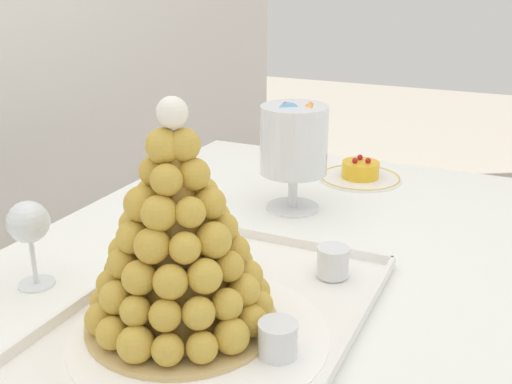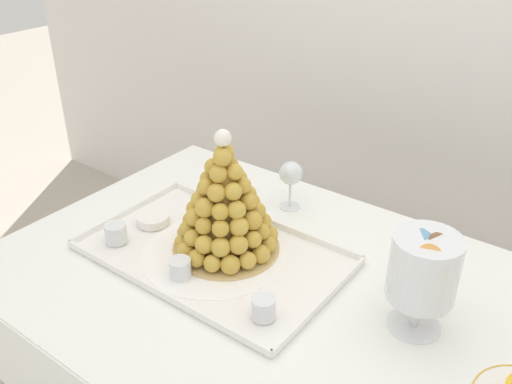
{
  "view_description": "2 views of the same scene",
  "coord_description": "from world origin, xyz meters",
  "px_view_note": "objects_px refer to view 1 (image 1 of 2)",
  "views": [
    {
      "loc": [
        -0.86,
        -0.4,
        1.26
      ],
      "look_at": [
        -0.07,
        -0.03,
        0.94
      ],
      "focal_mm": 43.05,
      "sensor_mm": 36.0,
      "label": 1
    },
    {
      "loc": [
        0.57,
        -0.87,
        1.6
      ],
      "look_at": [
        -0.1,
        0.03,
        0.97
      ],
      "focal_mm": 38.73,
      "sensor_mm": 36.0,
      "label": 2
    }
  ],
  "objects_px": {
    "serving_tray": "(200,334)",
    "dessert_cup_centre": "(333,263)",
    "dessert_cup_mid_left": "(278,340)",
    "macaron_goblet": "(294,142)",
    "wine_glass": "(29,225)",
    "croquembouche": "(178,243)",
    "fruit_tart_plate": "(360,174)"
  },
  "relations": [
    {
      "from": "fruit_tart_plate",
      "to": "wine_glass",
      "type": "bearing_deg",
      "value": 155.65
    },
    {
      "from": "dessert_cup_centre",
      "to": "macaron_goblet",
      "type": "distance_m",
      "value": 0.35
    },
    {
      "from": "croquembouche",
      "to": "macaron_goblet",
      "type": "relative_size",
      "value": 1.37
    },
    {
      "from": "croquembouche",
      "to": "dessert_cup_mid_left",
      "type": "xyz_separation_m",
      "value": [
        -0.01,
        -0.16,
        -0.11
      ]
    },
    {
      "from": "macaron_goblet",
      "to": "wine_glass",
      "type": "height_order",
      "value": "macaron_goblet"
    },
    {
      "from": "macaron_goblet",
      "to": "fruit_tart_plate",
      "type": "xyz_separation_m",
      "value": [
        0.25,
        -0.08,
        -0.14
      ]
    },
    {
      "from": "serving_tray",
      "to": "croquembouche",
      "type": "bearing_deg",
      "value": 71.62
    },
    {
      "from": "croquembouche",
      "to": "macaron_goblet",
      "type": "xyz_separation_m",
      "value": [
        0.5,
        0.03,
        0.02
      ]
    },
    {
      "from": "serving_tray",
      "to": "macaron_goblet",
      "type": "distance_m",
      "value": 0.54
    },
    {
      "from": "dessert_cup_centre",
      "to": "wine_glass",
      "type": "xyz_separation_m",
      "value": [
        -0.22,
        0.44,
        0.08
      ]
    },
    {
      "from": "serving_tray",
      "to": "croquembouche",
      "type": "distance_m",
      "value": 0.14
    },
    {
      "from": "dessert_cup_centre",
      "to": "macaron_goblet",
      "type": "bearing_deg",
      "value": 33.28
    },
    {
      "from": "dessert_cup_centre",
      "to": "fruit_tart_plate",
      "type": "relative_size",
      "value": 0.27
    },
    {
      "from": "croquembouche",
      "to": "fruit_tart_plate",
      "type": "xyz_separation_m",
      "value": [
        0.75,
        -0.05,
        -0.12
      ]
    },
    {
      "from": "wine_glass",
      "to": "croquembouche",
      "type": "bearing_deg",
      "value": -91.52
    },
    {
      "from": "serving_tray",
      "to": "macaron_goblet",
      "type": "xyz_separation_m",
      "value": [
        0.52,
        0.06,
        0.15
      ]
    },
    {
      "from": "wine_glass",
      "to": "dessert_cup_centre",
      "type": "bearing_deg",
      "value": -62.97
    },
    {
      "from": "croquembouche",
      "to": "fruit_tart_plate",
      "type": "relative_size",
      "value": 1.64
    },
    {
      "from": "dessert_cup_centre",
      "to": "fruit_tart_plate",
      "type": "bearing_deg",
      "value": 10.8
    },
    {
      "from": "serving_tray",
      "to": "macaron_goblet",
      "type": "relative_size",
      "value": 2.72
    },
    {
      "from": "croquembouche",
      "to": "macaron_goblet",
      "type": "distance_m",
      "value": 0.5
    },
    {
      "from": "dessert_cup_mid_left",
      "to": "wine_glass",
      "type": "height_order",
      "value": "wine_glass"
    },
    {
      "from": "serving_tray",
      "to": "fruit_tart_plate",
      "type": "xyz_separation_m",
      "value": [
        0.77,
        -0.02,
        0.01
      ]
    },
    {
      "from": "wine_glass",
      "to": "macaron_goblet",
      "type": "bearing_deg",
      "value": -27.63
    },
    {
      "from": "dessert_cup_mid_left",
      "to": "macaron_goblet",
      "type": "height_order",
      "value": "macaron_goblet"
    },
    {
      "from": "dessert_cup_mid_left",
      "to": "fruit_tart_plate",
      "type": "xyz_separation_m",
      "value": [
        0.77,
        0.1,
        -0.02
      ]
    },
    {
      "from": "serving_tray",
      "to": "dessert_cup_centre",
      "type": "relative_size",
      "value": 12.24
    },
    {
      "from": "serving_tray",
      "to": "macaron_goblet",
      "type": "height_order",
      "value": "macaron_goblet"
    },
    {
      "from": "macaron_goblet",
      "to": "dessert_cup_mid_left",
      "type": "bearing_deg",
      "value": -160.54
    },
    {
      "from": "dessert_cup_centre",
      "to": "fruit_tart_plate",
      "type": "distance_m",
      "value": 0.53
    },
    {
      "from": "croquembouche",
      "to": "dessert_cup_centre",
      "type": "bearing_deg",
      "value": -33.56
    },
    {
      "from": "croquembouche",
      "to": "macaron_goblet",
      "type": "height_order",
      "value": "croquembouche"
    }
  ]
}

